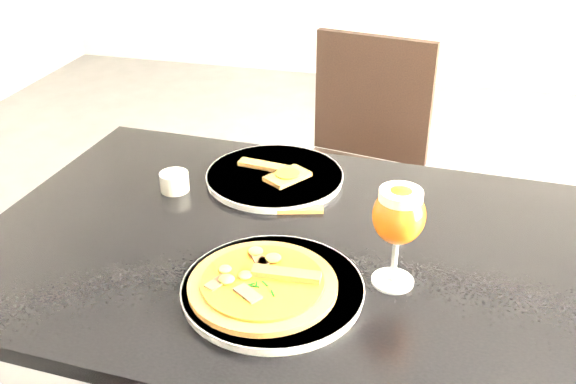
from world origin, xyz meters
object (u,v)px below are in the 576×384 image
(beer_glass, at_px, (399,216))
(chair_far, at_px, (357,166))
(dining_table, at_px, (293,281))
(pizza, at_px, (263,283))

(beer_glass, bearing_deg, chair_far, 101.72)
(dining_table, relative_size, pizza, 4.97)
(dining_table, distance_m, beer_glass, 0.31)
(chair_far, xyz_separation_m, pizza, (-0.01, -1.04, 0.29))
(dining_table, height_order, beer_glass, beer_glass)
(chair_far, height_order, beer_glass, beer_glass)
(dining_table, bearing_deg, pizza, -90.59)
(chair_far, bearing_deg, dining_table, -79.42)
(dining_table, xyz_separation_m, beer_glass, (0.20, -0.07, 0.22))
(dining_table, height_order, pizza, pizza)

